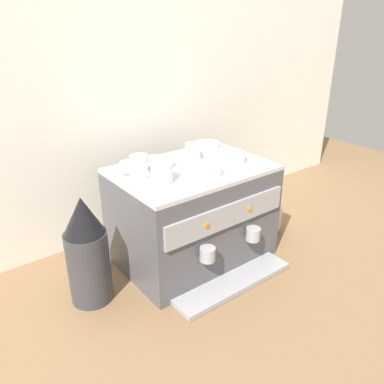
{
  "coord_description": "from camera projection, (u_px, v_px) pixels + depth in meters",
  "views": [
    {
      "loc": [
        -0.85,
        -1.1,
        0.92
      ],
      "look_at": [
        0.0,
        0.0,
        0.29
      ],
      "focal_mm": 36.09,
      "sensor_mm": 36.0,
      "label": 1
    }
  ],
  "objects": [
    {
      "name": "ceramic_bowl_0",
      "position": [
        205.0,
        170.0,
        1.41
      ],
      "size": [
        0.12,
        0.12,
        0.04
      ],
      "color": "white",
      "rests_on": "espresso_machine"
    },
    {
      "name": "ceramic_bowl_2",
      "position": [
        207.0,
        148.0,
        1.64
      ],
      "size": [
        0.11,
        0.11,
        0.04
      ],
      "color": "white",
      "rests_on": "espresso_machine"
    },
    {
      "name": "milk_pitcher",
      "position": [
        271.0,
        217.0,
        1.84
      ],
      "size": [
        0.1,
        0.1,
        0.11
      ],
      "primitive_type": "cylinder",
      "color": "#B7B7BC",
      "rests_on": "ground_plane"
    },
    {
      "name": "ceramic_bowl_3",
      "position": [
        158.0,
        163.0,
        1.47
      ],
      "size": [
        0.11,
        0.11,
        0.03
      ],
      "color": "white",
      "rests_on": "espresso_machine"
    },
    {
      "name": "ground_plane",
      "position": [
        192.0,
        255.0,
        1.65
      ],
      "size": [
        4.0,
        4.0,
        0.0
      ],
      "primitive_type": "plane",
      "color": "brown"
    },
    {
      "name": "ceramic_cup_0",
      "position": [
        161.0,
        172.0,
        1.33
      ],
      "size": [
        0.08,
        0.11,
        0.08
      ],
      "color": "white",
      "rests_on": "espresso_machine"
    },
    {
      "name": "tiled_backsplash_wall",
      "position": [
        140.0,
        119.0,
        1.71
      ],
      "size": [
        2.8,
        0.03,
        1.03
      ],
      "primitive_type": "cube",
      "color": "silver",
      "rests_on": "ground_plane"
    },
    {
      "name": "ceramic_cup_1",
      "position": [
        194.0,
        153.0,
        1.51
      ],
      "size": [
        0.06,
        0.1,
        0.08
      ],
      "color": "white",
      "rests_on": "espresso_machine"
    },
    {
      "name": "ceramic_cup_2",
      "position": [
        138.0,
        166.0,
        1.39
      ],
      "size": [
        0.1,
        0.07,
        0.08
      ],
      "color": "white",
      "rests_on": "espresso_machine"
    },
    {
      "name": "ceramic_bowl_1",
      "position": [
        229.0,
        157.0,
        1.53
      ],
      "size": [
        0.13,
        0.13,
        0.04
      ],
      "color": "white",
      "rests_on": "espresso_machine"
    },
    {
      "name": "coffee_grinder",
      "position": [
        87.0,
        252.0,
        1.32
      ],
      "size": [
        0.15,
        0.15,
        0.4
      ],
      "color": "#333338",
      "rests_on": "ground_plane"
    },
    {
      "name": "espresso_machine",
      "position": [
        193.0,
        214.0,
        1.56
      ],
      "size": [
        0.59,
        0.52,
        0.4
      ],
      "color": "#4C4C51",
      "rests_on": "ground_plane"
    }
  ]
}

